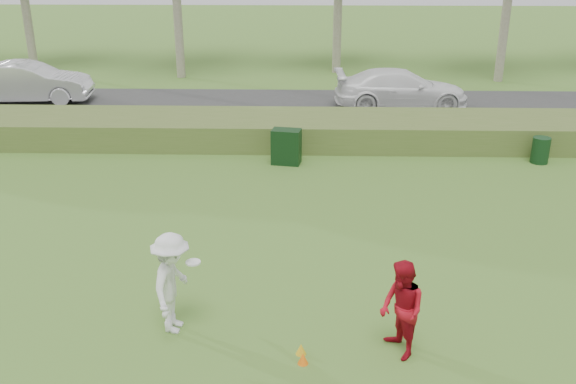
{
  "coord_description": "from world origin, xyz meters",
  "views": [
    {
      "loc": [
        0.37,
        -9.59,
        6.74
      ],
      "look_at": [
        0.0,
        4.0,
        1.3
      ],
      "focal_mm": 40.0,
      "sensor_mm": 36.0,
      "label": 1
    }
  ],
  "objects_px": {
    "cone_orange": "(303,358)",
    "car_right": "(401,89)",
    "player_red": "(402,310)",
    "trash_bin": "(540,150)",
    "utility_cabinet": "(286,147)",
    "player_white": "(172,283)",
    "cone_yellow": "(301,349)",
    "car_mid": "(28,83)"
  },
  "relations": [
    {
      "from": "utility_cabinet",
      "to": "trash_bin",
      "type": "relative_size",
      "value": 1.34
    },
    {
      "from": "player_white",
      "to": "utility_cabinet",
      "type": "height_order",
      "value": "player_white"
    },
    {
      "from": "player_red",
      "to": "car_mid",
      "type": "xyz_separation_m",
      "value": [
        -13.52,
        17.5,
        0.04
      ]
    },
    {
      "from": "cone_orange",
      "to": "car_mid",
      "type": "relative_size",
      "value": 0.04
    },
    {
      "from": "player_white",
      "to": "trash_bin",
      "type": "height_order",
      "value": "player_white"
    },
    {
      "from": "player_white",
      "to": "player_red",
      "type": "xyz_separation_m",
      "value": [
        4.01,
        -0.65,
        -0.08
      ]
    },
    {
      "from": "cone_yellow",
      "to": "utility_cabinet",
      "type": "distance_m",
      "value": 10.04
    },
    {
      "from": "cone_orange",
      "to": "player_red",
      "type": "bearing_deg",
      "value": 11.26
    },
    {
      "from": "car_mid",
      "to": "car_right",
      "type": "relative_size",
      "value": 0.96
    },
    {
      "from": "cone_orange",
      "to": "car_right",
      "type": "relative_size",
      "value": 0.04
    },
    {
      "from": "player_white",
      "to": "trash_bin",
      "type": "relative_size",
      "value": 2.3
    },
    {
      "from": "trash_bin",
      "to": "car_right",
      "type": "relative_size",
      "value": 0.15
    },
    {
      "from": "player_white",
      "to": "trash_bin",
      "type": "distance_m",
      "value": 13.76
    },
    {
      "from": "utility_cabinet",
      "to": "cone_orange",
      "type": "bearing_deg",
      "value": -76.74
    },
    {
      "from": "player_white",
      "to": "car_right",
      "type": "xyz_separation_m",
      "value": [
        6.31,
        16.34,
        -0.11
      ]
    },
    {
      "from": "cone_orange",
      "to": "utility_cabinet",
      "type": "xyz_separation_m",
      "value": [
        -0.59,
        10.28,
        0.46
      ]
    },
    {
      "from": "cone_orange",
      "to": "car_right",
      "type": "distance_m",
      "value": 17.78
    },
    {
      "from": "cone_yellow",
      "to": "car_right",
      "type": "distance_m",
      "value": 17.53
    },
    {
      "from": "cone_orange",
      "to": "cone_yellow",
      "type": "distance_m",
      "value": 0.27
    },
    {
      "from": "car_right",
      "to": "cone_yellow",
      "type": "bearing_deg",
      "value": 164.31
    },
    {
      "from": "player_red",
      "to": "utility_cabinet",
      "type": "height_order",
      "value": "player_red"
    },
    {
      "from": "cone_yellow",
      "to": "trash_bin",
      "type": "bearing_deg",
      "value": 53.91
    },
    {
      "from": "player_red",
      "to": "trash_bin",
      "type": "distance_m",
      "value": 11.8
    },
    {
      "from": "cone_orange",
      "to": "car_mid",
      "type": "height_order",
      "value": "car_mid"
    },
    {
      "from": "cone_yellow",
      "to": "utility_cabinet",
      "type": "height_order",
      "value": "utility_cabinet"
    },
    {
      "from": "player_white",
      "to": "cone_yellow",
      "type": "distance_m",
      "value": 2.58
    },
    {
      "from": "cone_yellow",
      "to": "car_mid",
      "type": "bearing_deg",
      "value": 123.95
    },
    {
      "from": "car_right",
      "to": "cone_orange",
      "type": "bearing_deg",
      "value": 164.62
    },
    {
      "from": "car_mid",
      "to": "cone_orange",
      "type": "bearing_deg",
      "value": -152.18
    },
    {
      "from": "cone_orange",
      "to": "trash_bin",
      "type": "height_order",
      "value": "trash_bin"
    },
    {
      "from": "trash_bin",
      "to": "player_red",
      "type": "bearing_deg",
      "value": -119.61
    },
    {
      "from": "player_white",
      "to": "car_mid",
      "type": "bearing_deg",
      "value": 36.3
    },
    {
      "from": "cone_orange",
      "to": "utility_cabinet",
      "type": "distance_m",
      "value": 10.31
    },
    {
      "from": "cone_orange",
      "to": "utility_cabinet",
      "type": "bearing_deg",
      "value": 93.27
    },
    {
      "from": "trash_bin",
      "to": "car_mid",
      "type": "distance_m",
      "value": 20.67
    },
    {
      "from": "player_red",
      "to": "utility_cabinet",
      "type": "bearing_deg",
      "value": 172.18
    },
    {
      "from": "car_mid",
      "to": "car_right",
      "type": "distance_m",
      "value": 15.82
    },
    {
      "from": "player_white",
      "to": "cone_yellow",
      "type": "height_order",
      "value": "player_white"
    },
    {
      "from": "player_red",
      "to": "trash_bin",
      "type": "height_order",
      "value": "player_red"
    },
    {
      "from": "player_white",
      "to": "car_right",
      "type": "relative_size",
      "value": 0.35
    },
    {
      "from": "player_red",
      "to": "car_right",
      "type": "bearing_deg",
      "value": 151.77
    },
    {
      "from": "utility_cabinet",
      "to": "car_right",
      "type": "bearing_deg",
      "value": 67.13
    }
  ]
}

